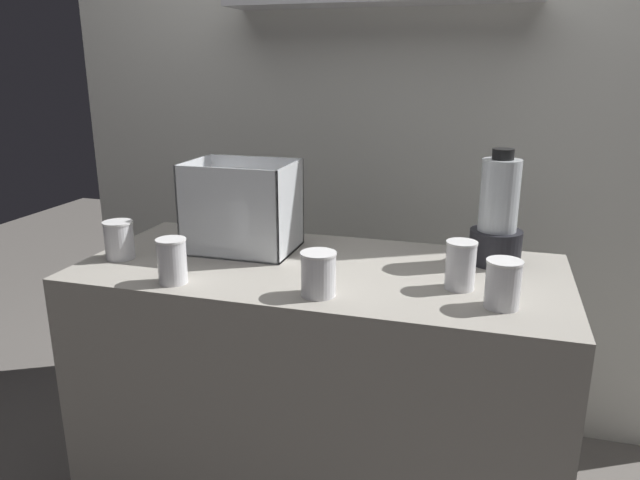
# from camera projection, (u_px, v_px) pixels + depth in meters

# --- Properties ---
(counter) EXTENTS (1.40, 0.64, 0.90)m
(counter) POSITION_uv_depth(u_px,v_px,m) (320.00, 402.00, 1.86)
(counter) COLOR #9E998E
(counter) RESTS_ON ground_plane
(back_wall_unit) EXTENTS (2.60, 0.24, 2.50)m
(back_wall_unit) POSITION_uv_depth(u_px,v_px,m) (375.00, 117.00, 2.33)
(back_wall_unit) COLOR silver
(back_wall_unit) RESTS_ON ground_plane
(carrot_display_bin) EXTENTS (0.33, 0.24, 0.28)m
(carrot_display_bin) POSITION_uv_depth(u_px,v_px,m) (241.00, 222.00, 1.87)
(carrot_display_bin) COLOR white
(carrot_display_bin) RESTS_ON counter
(blender_pitcher) EXTENTS (0.15, 0.15, 0.34)m
(blender_pitcher) POSITION_uv_depth(u_px,v_px,m) (498.00, 219.00, 1.72)
(blender_pitcher) COLOR black
(blender_pitcher) RESTS_ON counter
(juice_cup_mango_far_left) EXTENTS (0.09, 0.09, 0.11)m
(juice_cup_mango_far_left) POSITION_uv_depth(u_px,v_px,m) (119.00, 242.00, 1.79)
(juice_cup_mango_far_left) COLOR white
(juice_cup_mango_far_left) RESTS_ON counter
(juice_cup_carrot_left) EXTENTS (0.08, 0.08, 0.12)m
(juice_cup_carrot_left) POSITION_uv_depth(u_px,v_px,m) (172.00, 263.00, 1.58)
(juice_cup_carrot_left) COLOR white
(juice_cup_carrot_left) RESTS_ON counter
(juice_cup_pomegranate_middle) EXTENTS (0.09, 0.09, 0.11)m
(juice_cup_pomegranate_middle) POSITION_uv_depth(u_px,v_px,m) (318.00, 276.00, 1.50)
(juice_cup_pomegranate_middle) COLOR white
(juice_cup_pomegranate_middle) RESTS_ON counter
(juice_cup_orange_right) EXTENTS (0.08, 0.08, 0.13)m
(juice_cup_orange_right) POSITION_uv_depth(u_px,v_px,m) (460.00, 268.00, 1.54)
(juice_cup_orange_right) COLOR white
(juice_cup_orange_right) RESTS_ON counter
(juice_cup_pomegranate_far_right) EXTENTS (0.09, 0.09, 0.12)m
(juice_cup_pomegranate_far_right) POSITION_uv_depth(u_px,v_px,m) (503.00, 287.00, 1.42)
(juice_cup_pomegranate_far_right) COLOR white
(juice_cup_pomegranate_far_right) RESTS_ON counter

